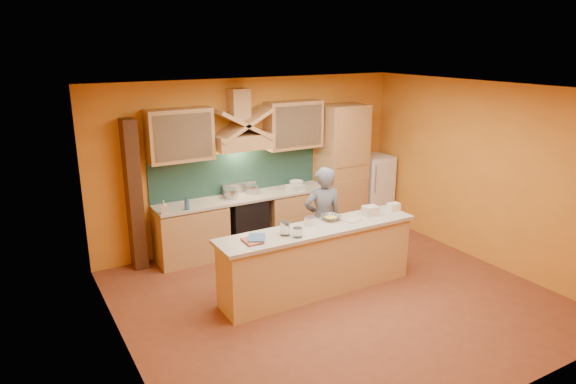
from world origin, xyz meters
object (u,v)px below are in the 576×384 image
stove (245,223)px  kitchen_scale (311,222)px  person (322,219)px  mixing_bowl (331,218)px  fridge (373,189)px

stove → kitchen_scale: (0.15, -1.78, 0.55)m
kitchen_scale → stove: bearing=70.9°
kitchen_scale → person: bearing=17.5°
person → kitchen_scale: 0.68m
kitchen_scale → mixing_bowl: bearing=-17.9°
fridge → person: bearing=-146.9°
mixing_bowl → stove: bearing=106.5°
stove → person: person is taller
fridge → stove: bearing=180.0°
stove → kitchen_scale: 1.86m
kitchen_scale → mixing_bowl: kitchen_scale is taller
person → kitchen_scale: size_ratio=13.20×
person → mixing_bowl: (-0.13, -0.39, 0.17)m
stove → fridge: bearing=0.0°
person → kitchen_scale: bearing=52.7°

